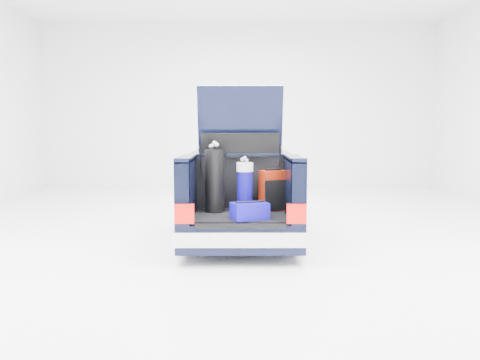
{
  "coord_description": "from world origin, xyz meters",
  "views": [
    {
      "loc": [
        -0.03,
        -8.75,
        1.86
      ],
      "look_at": [
        0.0,
        -0.5,
        0.99
      ],
      "focal_mm": 38.0,
      "sensor_mm": 36.0,
      "label": 1
    }
  ],
  "objects_px": {
    "blue_golf_bag": "(245,186)",
    "blue_duffel": "(250,211)",
    "car": "(240,194)",
    "black_golf_bag": "(215,180)",
    "red_suitcase": "(273,191)"
  },
  "relations": [
    {
      "from": "car",
      "to": "red_suitcase",
      "type": "xyz_separation_m",
      "value": [
        0.5,
        -1.29,
        0.23
      ]
    },
    {
      "from": "blue_duffel",
      "to": "blue_golf_bag",
      "type": "bearing_deg",
      "value": 74.49
    },
    {
      "from": "red_suitcase",
      "to": "blue_golf_bag",
      "type": "xyz_separation_m",
      "value": [
        -0.43,
        -0.06,
        0.07
      ]
    },
    {
      "from": "red_suitcase",
      "to": "black_golf_bag",
      "type": "distance_m",
      "value": 0.9
    },
    {
      "from": "car",
      "to": "blue_duffel",
      "type": "distance_m",
      "value": 2.01
    },
    {
      "from": "car",
      "to": "red_suitcase",
      "type": "relative_size",
      "value": 7.25
    },
    {
      "from": "red_suitcase",
      "to": "black_golf_bag",
      "type": "height_order",
      "value": "black_golf_bag"
    },
    {
      "from": "car",
      "to": "blue_golf_bag",
      "type": "height_order",
      "value": "car"
    },
    {
      "from": "car",
      "to": "black_golf_bag",
      "type": "relative_size",
      "value": 4.47
    },
    {
      "from": "car",
      "to": "black_golf_bag",
      "type": "xyz_separation_m",
      "value": [
        -0.38,
        -1.41,
        0.4
      ]
    },
    {
      "from": "blue_duffel",
      "to": "car",
      "type": "bearing_deg",
      "value": 73.1
    },
    {
      "from": "blue_golf_bag",
      "to": "blue_duffel",
      "type": "xyz_separation_m",
      "value": [
        0.06,
        -0.65,
        -0.26
      ]
    },
    {
      "from": "red_suitcase",
      "to": "black_golf_bag",
      "type": "relative_size",
      "value": 0.62
    },
    {
      "from": "black_golf_bag",
      "to": "blue_golf_bag",
      "type": "relative_size",
      "value": 1.26
    },
    {
      "from": "blue_duffel",
      "to": "black_golf_bag",
      "type": "bearing_deg",
      "value": 109.6
    }
  ]
}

